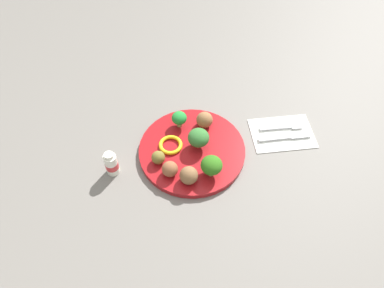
{
  "coord_description": "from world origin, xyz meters",
  "views": [
    {
      "loc": [
        -0.12,
        -0.54,
        0.77
      ],
      "look_at": [
        0.0,
        0.0,
        0.04
      ],
      "focal_mm": 33.44,
      "sensor_mm": 36.0,
      "label": 1
    }
  ],
  "objects_px": {
    "meatball_center": "(158,158)",
    "broccoli_floret_near_rim": "(179,118)",
    "meatball_mid_right": "(170,169)",
    "plate": "(192,150)",
    "pepper_ring_mid_left": "(171,145)",
    "fork": "(283,127)",
    "broccoli_floret_mid_right": "(199,138)",
    "meatball_near_rim": "(205,120)",
    "yogurt_bottle": "(111,164)",
    "napkin": "(282,133)",
    "knife": "(287,137)",
    "broccoli_floret_back_left": "(212,165)",
    "meatball_mid_left": "(189,175)"
  },
  "relations": [
    {
      "from": "broccoli_floret_near_rim",
      "to": "meatball_near_rim",
      "type": "xyz_separation_m",
      "value": [
        0.07,
        -0.01,
        -0.01
      ]
    },
    {
      "from": "pepper_ring_mid_left",
      "to": "yogurt_bottle",
      "type": "xyz_separation_m",
      "value": [
        -0.16,
        -0.04,
        0.01
      ]
    },
    {
      "from": "meatball_near_rim",
      "to": "yogurt_bottle",
      "type": "height_order",
      "value": "yogurt_bottle"
    },
    {
      "from": "broccoli_floret_mid_right",
      "to": "knife",
      "type": "bearing_deg",
      "value": -3.68
    },
    {
      "from": "broccoli_floret_back_left",
      "to": "meatball_mid_right",
      "type": "bearing_deg",
      "value": 167.7
    },
    {
      "from": "plate",
      "to": "broccoli_floret_near_rim",
      "type": "height_order",
      "value": "broccoli_floret_near_rim"
    },
    {
      "from": "broccoli_floret_mid_right",
      "to": "knife",
      "type": "distance_m",
      "value": 0.25
    },
    {
      "from": "napkin",
      "to": "knife",
      "type": "xyz_separation_m",
      "value": [
        0.01,
        -0.02,
        0.0
      ]
    },
    {
      "from": "fork",
      "to": "napkin",
      "type": "bearing_deg",
      "value": -119.12
    },
    {
      "from": "fork",
      "to": "yogurt_bottle",
      "type": "xyz_separation_m",
      "value": [
        -0.47,
        -0.04,
        0.03
      ]
    },
    {
      "from": "meatball_center",
      "to": "yogurt_bottle",
      "type": "xyz_separation_m",
      "value": [
        -0.12,
        0.01,
        0.0
      ]
    },
    {
      "from": "napkin",
      "to": "yogurt_bottle",
      "type": "height_order",
      "value": "yogurt_bottle"
    },
    {
      "from": "napkin",
      "to": "meatball_near_rim",
      "type": "bearing_deg",
      "value": 162.95
    },
    {
      "from": "fork",
      "to": "knife",
      "type": "distance_m",
      "value": 0.04
    },
    {
      "from": "broccoli_floret_back_left",
      "to": "meatball_near_rim",
      "type": "bearing_deg",
      "value": 82.31
    },
    {
      "from": "pepper_ring_mid_left",
      "to": "broccoli_floret_mid_right",
      "type": "bearing_deg",
      "value": -11.97
    },
    {
      "from": "meatball_mid_right",
      "to": "yogurt_bottle",
      "type": "xyz_separation_m",
      "value": [
        -0.14,
        0.05,
        -0.0
      ]
    },
    {
      "from": "broccoli_floret_back_left",
      "to": "meatball_mid_right",
      "type": "height_order",
      "value": "broccoli_floret_back_left"
    },
    {
      "from": "knife",
      "to": "napkin",
      "type": "bearing_deg",
      "value": 106.16
    },
    {
      "from": "meatball_center",
      "to": "meatball_mid_right",
      "type": "relative_size",
      "value": 0.86
    },
    {
      "from": "meatball_mid_left",
      "to": "plate",
      "type": "bearing_deg",
      "value": 72.9
    },
    {
      "from": "plate",
      "to": "meatball_near_rim",
      "type": "xyz_separation_m",
      "value": [
        0.05,
        0.07,
        0.03
      ]
    },
    {
      "from": "broccoli_floret_near_rim",
      "to": "fork",
      "type": "height_order",
      "value": "broccoli_floret_near_rim"
    },
    {
      "from": "meatball_near_rim",
      "to": "meatball_mid_right",
      "type": "distance_m",
      "value": 0.18
    },
    {
      "from": "yogurt_bottle",
      "to": "broccoli_floret_back_left",
      "type": "bearing_deg",
      "value": -16.27
    },
    {
      "from": "broccoli_floret_near_rim",
      "to": "pepper_ring_mid_left",
      "type": "distance_m",
      "value": 0.08
    },
    {
      "from": "pepper_ring_mid_left",
      "to": "meatball_near_rim",
      "type": "bearing_deg",
      "value": 26.17
    },
    {
      "from": "pepper_ring_mid_left",
      "to": "fork",
      "type": "bearing_deg",
      "value": 0.85
    },
    {
      "from": "broccoli_floret_back_left",
      "to": "meatball_mid_left",
      "type": "bearing_deg",
      "value": -172.26
    },
    {
      "from": "plate",
      "to": "meatball_near_rim",
      "type": "distance_m",
      "value": 0.09
    },
    {
      "from": "pepper_ring_mid_left",
      "to": "yogurt_bottle",
      "type": "distance_m",
      "value": 0.16
    },
    {
      "from": "meatball_center",
      "to": "broccoli_floret_near_rim",
      "type": "bearing_deg",
      "value": 54.77
    },
    {
      "from": "pepper_ring_mid_left",
      "to": "fork",
      "type": "relative_size",
      "value": 0.52
    },
    {
      "from": "meatball_mid_right",
      "to": "fork",
      "type": "xyz_separation_m",
      "value": [
        0.34,
        0.09,
        -0.03
      ]
    },
    {
      "from": "meatball_center",
      "to": "meatball_near_rim",
      "type": "distance_m",
      "value": 0.17
    },
    {
      "from": "meatball_mid_left",
      "to": "yogurt_bottle",
      "type": "relative_size",
      "value": 0.61
    },
    {
      "from": "plate",
      "to": "meatball_center",
      "type": "distance_m",
      "value": 0.1
    },
    {
      "from": "pepper_ring_mid_left",
      "to": "knife",
      "type": "distance_m",
      "value": 0.32
    },
    {
      "from": "broccoli_floret_near_rim",
      "to": "meatball_mid_right",
      "type": "xyz_separation_m",
      "value": [
        -0.05,
        -0.15,
        -0.01
      ]
    },
    {
      "from": "meatball_mid_right",
      "to": "pepper_ring_mid_left",
      "type": "bearing_deg",
      "value": 78.83
    },
    {
      "from": "meatball_center",
      "to": "meatball_mid_right",
      "type": "xyz_separation_m",
      "value": [
        0.02,
        -0.04,
        0.0
      ]
    },
    {
      "from": "broccoli_floret_near_rim",
      "to": "broccoli_floret_mid_right",
      "type": "bearing_deg",
      "value": -66.8
    },
    {
      "from": "meatball_center",
      "to": "plate",
      "type": "bearing_deg",
      "value": 13.07
    },
    {
      "from": "meatball_mid_right",
      "to": "yogurt_bottle",
      "type": "bearing_deg",
      "value": 160.98
    },
    {
      "from": "meatball_mid_left",
      "to": "meatball_mid_right",
      "type": "height_order",
      "value": "meatball_mid_left"
    },
    {
      "from": "pepper_ring_mid_left",
      "to": "fork",
      "type": "distance_m",
      "value": 0.32
    },
    {
      "from": "meatball_mid_left",
      "to": "yogurt_bottle",
      "type": "bearing_deg",
      "value": 156.72
    },
    {
      "from": "plate",
      "to": "broccoli_floret_mid_right",
      "type": "relative_size",
      "value": 4.9
    },
    {
      "from": "broccoli_floret_back_left",
      "to": "meatball_mid_right",
      "type": "xyz_separation_m",
      "value": [
        -0.1,
        0.02,
        -0.01
      ]
    },
    {
      "from": "broccoli_floret_back_left",
      "to": "pepper_ring_mid_left",
      "type": "height_order",
      "value": "broccoli_floret_back_left"
    }
  ]
}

